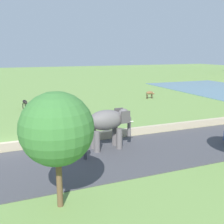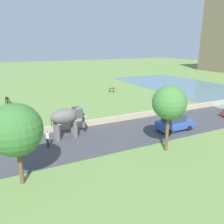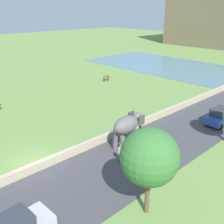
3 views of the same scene
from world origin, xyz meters
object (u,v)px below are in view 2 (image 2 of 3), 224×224
at_px(elephant, 67,118).
at_px(cow_brown, 112,88).
at_px(person_beside_elephant, 47,138).
at_px(car_blue, 174,123).
at_px(cow_black, 7,99).

height_order(elephant, cow_brown, elephant).
bearing_deg(cow_brown, elephant, -37.30).
height_order(elephant, person_beside_elephant, elephant).
bearing_deg(elephant, person_beside_elephant, -58.10).
distance_m(person_beside_elephant, car_blue, 13.07).
height_order(person_beside_elephant, cow_black, person_beside_elephant).
xyz_separation_m(person_beside_elephant, car_blue, (1.76, 12.96, 0.03)).
height_order(elephant, cow_black, elephant).
distance_m(cow_black, cow_brown, 18.52).
relative_size(elephant, car_blue, 0.87).
xyz_separation_m(elephant, person_beside_elephant, (1.40, -2.24, -1.16)).
distance_m(person_beside_elephant, cow_brown, 25.09).
xyz_separation_m(person_beside_elephant, cow_black, (-18.50, -2.56, -0.04)).
relative_size(car_blue, cow_black, 2.83).
relative_size(elephant, cow_brown, 2.46).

